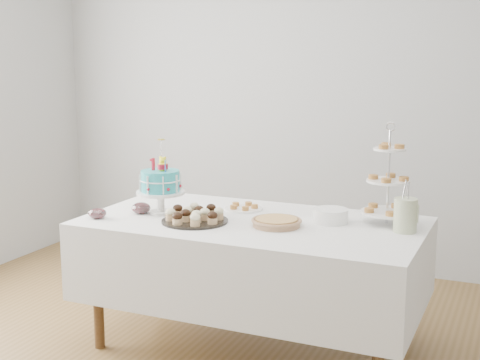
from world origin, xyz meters
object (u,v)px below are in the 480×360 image
at_px(table, 252,259).
at_px(pastry_plate, 244,207).
at_px(jam_bowl_b, 141,208).
at_px(utensil_pitcher, 405,214).
at_px(tiered_stand, 388,182).
at_px(plate_stack, 330,216).
at_px(pie, 277,222).
at_px(jam_bowl_a, 97,213).
at_px(cupcake_tray, 195,215).
at_px(birthday_cake, 161,194).

relative_size(table, pastry_plate, 8.24).
relative_size(pastry_plate, jam_bowl_b, 2.06).
xyz_separation_m(jam_bowl_b, utensil_pitcher, (1.51, 0.21, 0.07)).
xyz_separation_m(table, tiered_stand, (0.71, 0.25, 0.47)).
distance_m(table, utensil_pitcher, 0.91).
relative_size(table, plate_stack, 9.63).
relative_size(pie, jam_bowl_a, 2.70).
xyz_separation_m(plate_stack, jam_bowl_b, (-1.09, -0.25, -0.01)).
xyz_separation_m(tiered_stand, jam_bowl_a, (-1.55, -0.56, -0.21)).
bearing_deg(jam_bowl_a, table, 20.59).
distance_m(table, cupcake_tray, 0.43).
bearing_deg(jam_bowl_b, cupcake_tray, -8.25).
xyz_separation_m(cupcake_tray, utensil_pitcher, (1.13, 0.26, 0.06)).
xyz_separation_m(table, plate_stack, (0.42, 0.14, 0.27)).
relative_size(plate_stack, pastry_plate, 0.86).
distance_m(cupcake_tray, utensil_pitcher, 1.16).
relative_size(table, pie, 6.86).
distance_m(birthday_cake, pie, 0.74).
height_order(table, cupcake_tray, cupcake_tray).
bearing_deg(tiered_stand, jam_bowl_b, -165.58).
bearing_deg(jam_bowl_a, plate_stack, 19.82).
bearing_deg(jam_bowl_b, jam_bowl_a, -128.74).
bearing_deg(utensil_pitcher, jam_bowl_b, -165.95).
distance_m(plate_stack, jam_bowl_a, 1.34).
distance_m(pie, plate_stack, 0.32).
relative_size(plate_stack, jam_bowl_a, 1.92).
distance_m(birthday_cake, tiered_stand, 1.32).
distance_m(table, plate_stack, 0.51).
height_order(jam_bowl_a, jam_bowl_b, jam_bowl_b).
height_order(table, birthday_cake, birthday_cake).
height_order(birthday_cake, plate_stack, birthday_cake).
bearing_deg(table, cupcake_tray, -149.89).
distance_m(birthday_cake, cupcake_tray, 0.31).
relative_size(jam_bowl_a, utensil_pitcher, 0.37).
distance_m(tiered_stand, jam_bowl_a, 1.67).
bearing_deg(pastry_plate, jam_bowl_b, -147.38).
bearing_deg(plate_stack, jam_bowl_a, -160.18).
bearing_deg(cupcake_tray, birthday_cake, 159.93).
bearing_deg(tiered_stand, jam_bowl_a, -160.07).
distance_m(tiered_stand, pastry_plate, 0.90).
distance_m(jam_bowl_b, utensil_pitcher, 1.53).
bearing_deg(tiered_stand, pastry_plate, -178.45).
bearing_deg(cupcake_tray, utensil_pitcher, 13.24).
distance_m(pie, utensil_pitcher, 0.69).
bearing_deg(plate_stack, jam_bowl_b, -167.26).
distance_m(table, tiered_stand, 0.89).
xyz_separation_m(table, cupcake_tray, (-0.29, -0.17, 0.27)).
height_order(birthday_cake, tiered_stand, tiered_stand).
distance_m(cupcake_tray, pastry_plate, 0.41).
bearing_deg(cupcake_tray, pastry_plate, 71.34).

